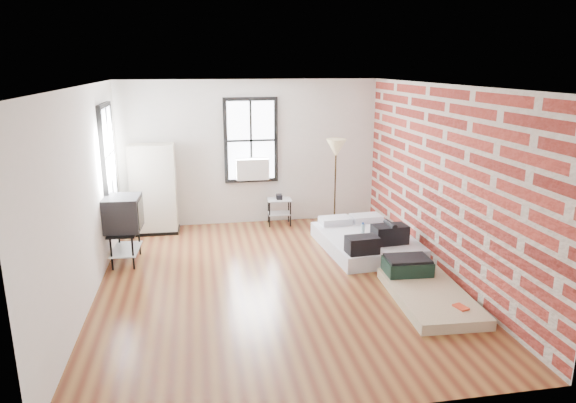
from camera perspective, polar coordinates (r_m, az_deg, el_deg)
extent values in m
plane|color=#572817|center=(7.58, -1.46, -8.89)|extent=(6.00, 6.00, 0.00)
cube|color=silver|center=(10.05, -4.14, 5.41)|extent=(5.00, 0.01, 2.80)
cube|color=silver|center=(4.33, 4.54, -7.78)|extent=(5.00, 0.01, 2.80)
cube|color=silver|center=(7.20, -21.60, 0.53)|extent=(0.01, 6.00, 2.80)
cube|color=maroon|center=(7.89, 16.72, 2.15)|extent=(0.02, 6.00, 2.80)
cube|color=white|center=(6.94, -1.62, 12.77)|extent=(5.00, 6.00, 0.01)
cube|color=white|center=(9.96, -4.14, 6.78)|extent=(0.90, 0.02, 1.50)
cube|color=black|center=(9.94, -6.95, 6.69)|extent=(0.07, 0.08, 1.64)
cube|color=black|center=(10.04, -1.38, 6.88)|extent=(0.07, 0.08, 1.64)
cube|color=black|center=(9.90, -4.23, 11.30)|extent=(0.90, 0.08, 0.07)
cube|color=black|center=(10.12, -4.06, 2.39)|extent=(0.90, 0.08, 0.07)
cube|color=black|center=(9.95, -4.13, 6.77)|extent=(0.04, 0.02, 1.50)
cube|color=black|center=(9.95, -4.13, 6.77)|extent=(0.90, 0.02, 0.04)
cube|color=white|center=(9.93, -4.00, 3.66)|extent=(0.62, 0.30, 0.40)
cube|color=white|center=(8.88, -19.28, 4.97)|extent=(0.02, 0.90, 1.50)
cube|color=black|center=(8.41, -19.90, 4.39)|extent=(0.08, 0.07, 1.64)
cube|color=black|center=(9.36, -18.96, 5.47)|extent=(0.08, 0.07, 1.64)
cube|color=black|center=(8.79, -19.85, 10.00)|extent=(0.08, 0.90, 0.07)
cube|color=black|center=(9.04, -18.97, 0.07)|extent=(0.08, 0.90, 0.07)
cube|color=black|center=(8.88, -19.21, 4.97)|extent=(0.02, 0.04, 1.50)
cube|color=black|center=(8.88, -19.21, 4.97)|extent=(0.02, 0.90, 0.04)
cube|color=silver|center=(8.89, 8.71, -4.50)|extent=(1.55, 2.01, 0.25)
cube|color=silver|center=(9.40, 5.27, -2.12)|extent=(0.58, 0.39, 0.12)
cube|color=silver|center=(9.61, 8.67, -1.84)|extent=(0.58, 0.39, 0.12)
cube|color=black|center=(8.50, 11.23, -3.59)|extent=(0.58, 0.36, 0.30)
cylinder|color=black|center=(8.44, 11.29, -2.48)|extent=(0.11, 0.36, 0.08)
cube|color=black|center=(8.00, 8.23, -4.77)|extent=(0.50, 0.34, 0.26)
cylinder|color=#BBE3F0|center=(8.74, 8.29, -3.21)|extent=(0.07, 0.07, 0.22)
cylinder|color=#1747A6|center=(8.70, 8.33, -2.42)|extent=(0.04, 0.04, 0.03)
cube|color=beige|center=(7.23, 15.50, -10.10)|extent=(1.01, 1.80, 0.14)
cube|color=#152F23|center=(7.68, 13.11, -7.02)|extent=(0.67, 0.49, 0.20)
cube|color=black|center=(7.64, 13.16, -6.18)|extent=(0.63, 0.46, 0.04)
cube|color=red|center=(6.86, 18.65, -11.05)|extent=(0.16, 0.21, 0.02)
cube|color=black|center=(10.01, -14.40, -3.15)|extent=(0.85, 0.50, 0.06)
cube|color=beige|center=(9.79, -14.71, 1.49)|extent=(0.81, 0.47, 1.61)
cylinder|color=black|center=(9.93, -2.06, -1.47)|extent=(0.02, 0.02, 0.51)
cylinder|color=black|center=(9.97, 0.28, -1.39)|extent=(0.02, 0.02, 0.51)
cylinder|color=black|center=(10.23, -2.20, -0.97)|extent=(0.02, 0.02, 0.51)
cylinder|color=black|center=(10.27, 0.06, -0.90)|extent=(0.02, 0.02, 0.51)
cube|color=silver|center=(10.03, -0.98, 0.22)|extent=(0.48, 0.40, 0.02)
cube|color=silver|center=(10.11, -0.98, -1.30)|extent=(0.46, 0.38, 0.02)
cube|color=black|center=(10.02, -0.99, 0.53)|extent=(0.12, 0.17, 0.09)
cylinder|color=black|center=(10.03, 5.15, -2.78)|extent=(0.25, 0.25, 0.03)
cylinder|color=black|center=(9.83, 5.25, 1.40)|extent=(0.03, 0.03, 1.48)
cone|color=#C8B680|center=(9.67, 5.36, 5.95)|extent=(0.37, 0.37, 0.33)
cylinder|color=black|center=(8.33, -19.03, -5.52)|extent=(0.03, 0.03, 0.53)
cylinder|color=black|center=(8.27, -16.85, -5.49)|extent=(0.03, 0.03, 0.53)
cylinder|color=black|center=(8.92, -18.24, -4.09)|extent=(0.03, 0.03, 0.53)
cylinder|color=black|center=(8.86, -16.20, -4.05)|extent=(0.03, 0.03, 0.53)
cube|color=black|center=(8.51, -17.71, -3.07)|extent=(0.47, 0.79, 0.03)
cube|color=silver|center=(8.61, -17.54, -5.10)|extent=(0.44, 0.77, 0.02)
cube|color=black|center=(8.43, -17.86, -1.25)|extent=(0.56, 0.65, 0.53)
cube|color=black|center=(8.38, -16.07, -1.19)|extent=(0.05, 0.51, 0.43)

